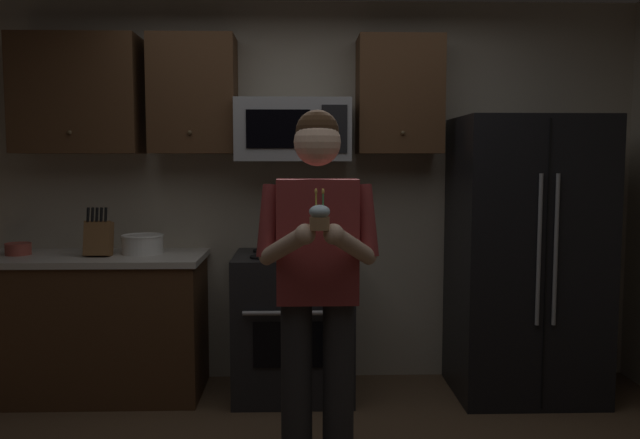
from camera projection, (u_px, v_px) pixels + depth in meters
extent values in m
cube|color=#B7AD99|center=(315.00, 193.00, 4.59)|extent=(4.40, 0.10, 2.60)
cube|color=black|center=(294.00, 324.00, 4.28)|extent=(0.76, 0.66, 0.92)
cube|color=black|center=(293.00, 345.00, 3.95)|extent=(0.48, 0.01, 0.28)
cylinder|color=#99999E|center=(293.00, 313.00, 3.91)|extent=(0.60, 0.03, 0.03)
cylinder|color=black|center=(264.00, 257.00, 4.09)|extent=(0.18, 0.18, 0.01)
cylinder|color=black|center=(322.00, 257.00, 4.10)|extent=(0.18, 0.18, 0.01)
cylinder|color=black|center=(267.00, 251.00, 4.37)|extent=(0.18, 0.18, 0.01)
cylinder|color=black|center=(321.00, 250.00, 4.38)|extent=(0.18, 0.18, 0.01)
cube|color=#9EA0A5|center=(293.00, 130.00, 4.28)|extent=(0.74, 0.40, 0.40)
cube|color=black|center=(278.00, 129.00, 4.08)|extent=(0.40, 0.01, 0.24)
cube|color=black|center=(334.00, 129.00, 4.09)|extent=(0.16, 0.01, 0.30)
cube|color=black|center=(525.00, 257.00, 4.24)|extent=(0.90, 0.72, 1.80)
cylinder|color=gray|center=(539.00, 250.00, 3.86)|extent=(0.02, 0.02, 0.90)
cylinder|color=gray|center=(556.00, 250.00, 3.86)|extent=(0.02, 0.02, 0.90)
cube|color=black|center=(546.00, 267.00, 3.88)|extent=(0.01, 0.01, 1.74)
cube|color=#4C301C|center=(78.00, 95.00, 4.27)|extent=(0.80, 0.34, 0.76)
sphere|color=brown|center=(70.00, 132.00, 4.11)|extent=(0.03, 0.03, 0.03)
cube|color=#4C301C|center=(194.00, 95.00, 4.29)|extent=(0.55, 0.34, 0.76)
sphere|color=brown|center=(190.00, 133.00, 4.14)|extent=(0.03, 0.03, 0.03)
cube|color=#4C301C|center=(399.00, 96.00, 4.33)|extent=(0.55, 0.34, 0.76)
sphere|color=brown|center=(403.00, 133.00, 4.18)|extent=(0.03, 0.03, 0.03)
cube|color=#4C301C|center=(93.00, 328.00, 4.26)|extent=(1.40, 0.62, 0.88)
cube|color=beige|center=(91.00, 258.00, 4.22)|extent=(1.44, 0.66, 0.04)
cube|color=brown|center=(99.00, 239.00, 4.16)|extent=(0.16, 0.15, 0.24)
cylinder|color=black|center=(88.00, 215.00, 4.12)|extent=(0.02, 0.04, 0.09)
cylinder|color=black|center=(92.00, 215.00, 4.12)|extent=(0.02, 0.04, 0.09)
cylinder|color=black|center=(97.00, 215.00, 4.13)|extent=(0.02, 0.04, 0.09)
cylinder|color=black|center=(101.00, 215.00, 4.13)|extent=(0.02, 0.04, 0.09)
cylinder|color=black|center=(106.00, 215.00, 4.13)|extent=(0.02, 0.04, 0.09)
cylinder|color=white|center=(143.00, 245.00, 4.26)|extent=(0.26, 0.26, 0.12)
torus|color=white|center=(142.00, 236.00, 4.26)|extent=(0.27, 0.27, 0.02)
cylinder|color=#B24C3F|center=(18.00, 249.00, 4.22)|extent=(0.16, 0.16, 0.07)
torus|color=#B24C3F|center=(18.00, 244.00, 4.21)|extent=(0.17, 0.17, 0.01)
cylinder|color=#262628|center=(297.00, 389.00, 3.15)|extent=(0.15, 0.15, 0.86)
cylinder|color=#262628|center=(338.00, 389.00, 3.16)|extent=(0.15, 0.15, 0.86)
cube|color=maroon|center=(317.00, 241.00, 3.09)|extent=(0.38, 0.22, 0.58)
sphere|color=beige|center=(317.00, 142.00, 3.05)|extent=(0.22, 0.22, 0.22)
sphere|color=#382314|center=(317.00, 132.00, 3.05)|extent=(0.20, 0.20, 0.20)
cylinder|color=maroon|center=(269.00, 221.00, 3.04)|extent=(0.15, 0.18, 0.35)
cylinder|color=beige|center=(285.00, 246.00, 2.90)|extent=(0.26, 0.33, 0.21)
sphere|color=beige|center=(305.00, 234.00, 2.76)|extent=(0.09, 0.09, 0.09)
cylinder|color=maroon|center=(366.00, 221.00, 3.06)|extent=(0.15, 0.18, 0.35)
cylinder|color=beige|center=(352.00, 246.00, 2.90)|extent=(0.26, 0.33, 0.21)
sphere|color=beige|center=(334.00, 234.00, 2.77)|extent=(0.09, 0.09, 0.09)
cylinder|color=#A87F56|center=(320.00, 223.00, 2.74)|extent=(0.08, 0.08, 0.06)
ellipsoid|color=silver|center=(320.00, 212.00, 2.74)|extent=(0.09, 0.09, 0.06)
cylinder|color=#4CBF66|center=(323.00, 200.00, 2.73)|extent=(0.01, 0.01, 0.06)
ellipsoid|color=#FFD159|center=(323.00, 191.00, 2.73)|extent=(0.01, 0.01, 0.02)
cylinder|color=#F2D84C|center=(316.00, 200.00, 2.73)|extent=(0.01, 0.01, 0.06)
ellipsoid|color=#FFD159|center=(316.00, 191.00, 2.73)|extent=(0.01, 0.01, 0.02)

